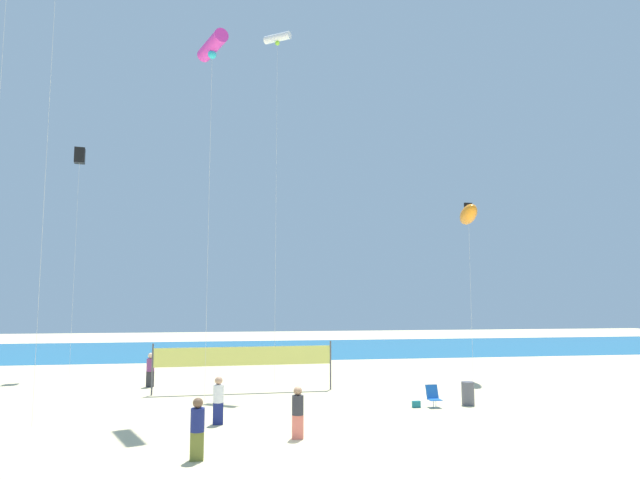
# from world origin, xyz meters

# --- Properties ---
(ground_plane) EXTENTS (120.00, 120.00, 0.00)m
(ground_plane) POSITION_xyz_m (0.00, 0.00, 0.00)
(ground_plane) COLOR beige
(ocean_band) EXTENTS (120.00, 20.00, 0.01)m
(ocean_band) POSITION_xyz_m (0.00, 32.79, 0.00)
(ocean_band) COLOR #1E6B99
(ocean_band) RESTS_ON ground
(beachgoer_navy_shirt) EXTENTS (0.39, 0.39, 1.72)m
(beachgoer_navy_shirt) POSITION_xyz_m (-3.23, -1.79, 0.92)
(beachgoer_navy_shirt) COLOR olive
(beachgoer_navy_shirt) RESTS_ON ground
(beachgoer_plum_shirt) EXTENTS (0.40, 0.40, 1.74)m
(beachgoer_plum_shirt) POSITION_xyz_m (-6.42, 11.86, 0.93)
(beachgoer_plum_shirt) COLOR #2D2D33
(beachgoer_plum_shirt) RESTS_ON ground
(beachgoer_white_shirt) EXTENTS (0.39, 0.39, 1.69)m
(beachgoer_white_shirt) POSITION_xyz_m (-2.75, 2.66, 0.90)
(beachgoer_white_shirt) COLOR navy
(beachgoer_white_shirt) RESTS_ON ground
(beachgoer_charcoal_shirt) EXTENTS (0.38, 0.38, 1.66)m
(beachgoer_charcoal_shirt) POSITION_xyz_m (-0.15, 0.15, 0.88)
(beachgoer_charcoal_shirt) COLOR #EA7260
(beachgoer_charcoal_shirt) RESTS_ON ground
(folding_beach_chair) EXTENTS (0.52, 0.65, 0.89)m
(folding_beach_chair) POSITION_xyz_m (6.11, 4.55, 0.47)
(folding_beach_chair) COLOR #1959B2
(folding_beach_chair) RESTS_ON ground
(trash_barrel) EXTENTS (0.54, 0.54, 0.97)m
(trash_barrel) POSITION_xyz_m (7.72, 4.69, 0.49)
(trash_barrel) COLOR #595960
(trash_barrel) RESTS_ON ground
(volleyball_net) EXTENTS (8.69, 0.42, 2.40)m
(volleyball_net) POSITION_xyz_m (-1.68, 9.46, 1.64)
(volleyball_net) COLOR #4C4C51
(volleyball_net) RESTS_ON ground
(beach_handbag) EXTENTS (0.34, 0.17, 0.27)m
(beach_handbag) POSITION_xyz_m (5.35, 4.51, 0.13)
(beach_handbag) COLOR #19727A
(beach_handbag) RESTS_ON ground
(kite_orange_inflatable) EXTENTS (1.48, 2.86, 10.25)m
(kite_orange_inflatable) POSITION_xyz_m (11.58, 12.65, 9.54)
(kite_orange_inflatable) COLOR silver
(kite_orange_inflatable) RESTS_ON ground
(kite_magenta_tube) EXTENTS (1.44, 2.39, 15.98)m
(kite_magenta_tube) POSITION_xyz_m (-3.37, 5.65, 15.63)
(kite_magenta_tube) COLOR silver
(kite_magenta_tube) RESTS_ON ground
(kite_white_tube) EXTENTS (1.57, 1.27, 19.51)m
(kite_white_tube) POSITION_xyz_m (-0.02, 11.75, 19.19)
(kite_white_tube) COLOR silver
(kite_white_tube) RESTS_ON ground
(kite_black_box) EXTENTS (0.70, 0.70, 13.95)m
(kite_black_box) POSITION_xyz_m (-11.91, 17.59, 13.42)
(kite_black_box) COLOR silver
(kite_black_box) RESTS_ON ground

